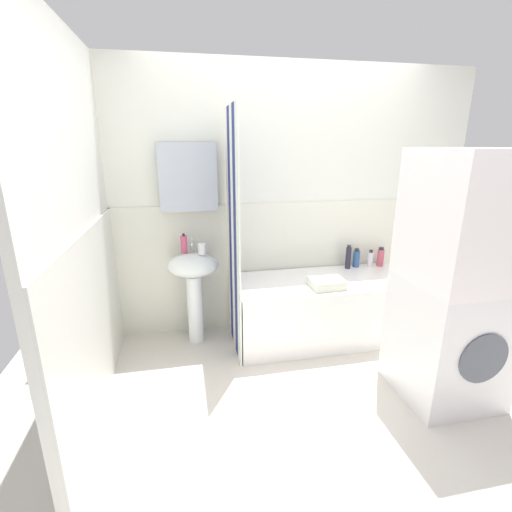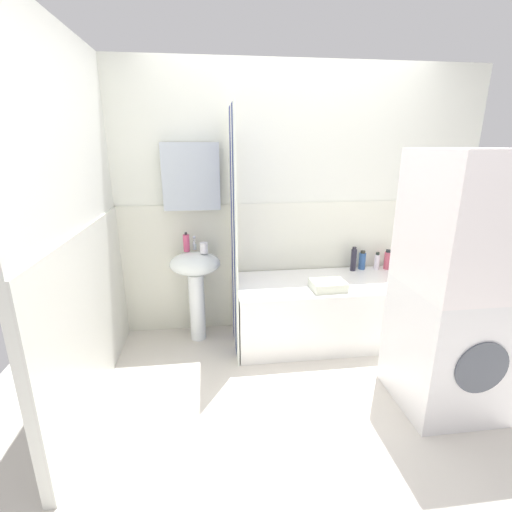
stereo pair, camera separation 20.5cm
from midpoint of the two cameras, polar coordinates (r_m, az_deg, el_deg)
name	(u,v)px [view 1 (the left image)]	position (r m, az deg, el deg)	size (l,w,h in m)	color
ground_plane	(330,403)	(2.79, 9.29, -21.74)	(4.80, 5.60, 0.04)	beige
wall_back_tiled	(279,209)	(3.42, 1.92, 7.28)	(3.60, 0.18, 2.40)	silver
wall_left_tiled	(79,246)	(2.54, -27.88, 1.33)	(0.07, 1.81, 2.40)	silver
sink	(194,278)	(3.24, -11.46, -3.41)	(0.44, 0.34, 0.82)	white
faucet	(192,245)	(3.24, -11.76, 1.74)	(0.03, 0.12, 0.12)	silver
soap_dispenser	(184,244)	(3.20, -12.96, 1.80)	(0.05, 0.05, 0.17)	#CA4870
toothbrush_cup	(202,249)	(3.14, -10.24, 1.07)	(0.07, 0.07, 0.09)	silver
bathtub	(322,308)	(3.41, 8.52, -8.08)	(1.58, 0.69, 0.56)	white
shower_curtain	(233,236)	(2.99, -5.52, 3.08)	(0.01, 0.69, 2.00)	white
shampoo_bottle	(380,257)	(3.77, 17.35, -0.19)	(0.07, 0.07, 0.19)	#C34E63
lotion_bottle	(370,259)	(3.73, 15.90, -0.43)	(0.05, 0.05, 0.17)	white
conditioner_bottle	(356,258)	(3.69, 13.82, -0.36)	(0.06, 0.06, 0.18)	#335A98
body_wash_bottle	(348,257)	(3.61, 12.60, -0.23)	(0.05, 0.05, 0.23)	#282634
towel_folded	(327,283)	(3.12, 9.17, -4.23)	(0.28, 0.22, 0.08)	silver
washer_dryer_stack	(457,282)	(2.71, 26.89, -3.64)	(0.61, 0.64, 1.70)	white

